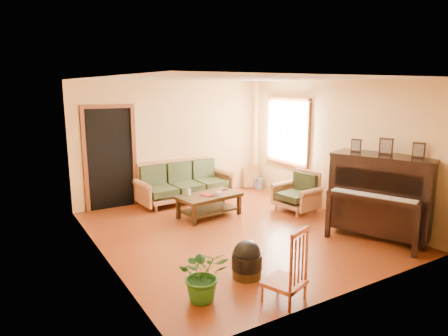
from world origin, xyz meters
TOP-DOWN VIEW (x-y plane):
  - floor at (0.00, 0.00)m, footprint 5.00×5.00m
  - doorway at (-1.45, 2.48)m, footprint 1.08×0.16m
  - window at (2.21, 1.30)m, footprint 0.12×1.36m
  - sofa at (0.05, 2.10)m, footprint 2.14×1.02m
  - coffee_table at (-0.01, 0.94)m, footprint 1.28×0.82m
  - armchair at (1.65, 0.33)m, footprint 0.87×0.90m
  - piano at (1.90, -1.47)m, footprint 1.45×1.81m
  - footstool at (-0.80, -1.53)m, footprint 0.45×0.45m
  - red_chair at (-0.76, -2.23)m, footprint 0.56×0.59m
  - leaning_frame at (1.96, 2.33)m, footprint 0.42×0.23m
  - ceramic_crock at (2.08, 2.19)m, footprint 0.24×0.24m
  - potted_plant at (-1.56, -1.74)m, footprint 0.73×0.68m
  - book at (-0.16, 0.86)m, footprint 0.24×0.28m
  - candle at (-0.35, 1.10)m, footprint 0.09×0.09m
  - glass_jar at (0.13, 0.81)m, footprint 0.09×0.09m
  - remote at (0.44, 1.08)m, footprint 0.14×0.07m

SIDE VIEW (x-z plane):
  - floor at x=0.00m, z-range 0.00..0.00m
  - ceramic_crock at x=2.08m, z-range 0.00..0.26m
  - footstool at x=-0.80m, z-range 0.00..0.38m
  - coffee_table at x=-0.01m, z-range 0.00..0.44m
  - leaning_frame at x=1.96m, z-range 0.00..0.55m
  - potted_plant at x=-1.56m, z-range 0.00..0.66m
  - armchair at x=1.65m, z-range 0.00..0.81m
  - remote at x=0.44m, z-range 0.44..0.45m
  - sofa at x=0.05m, z-range 0.00..0.89m
  - book at x=-0.16m, z-range 0.44..0.46m
  - red_chair at x=-0.76m, z-range 0.00..0.91m
  - glass_jar at x=0.13m, z-range 0.44..0.50m
  - candle at x=-0.35m, z-range 0.44..0.56m
  - piano at x=1.90m, z-range 0.00..1.39m
  - doorway at x=-1.45m, z-range 0.00..2.05m
  - window at x=2.21m, z-range 0.77..2.23m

